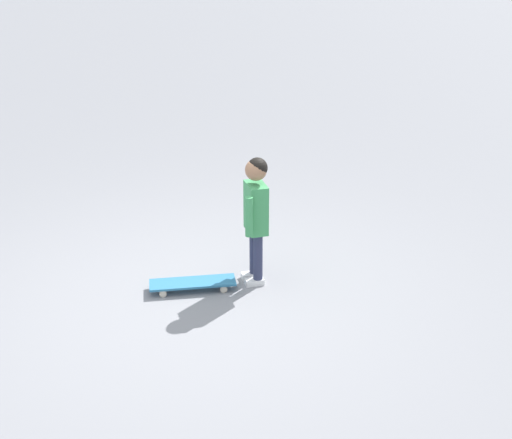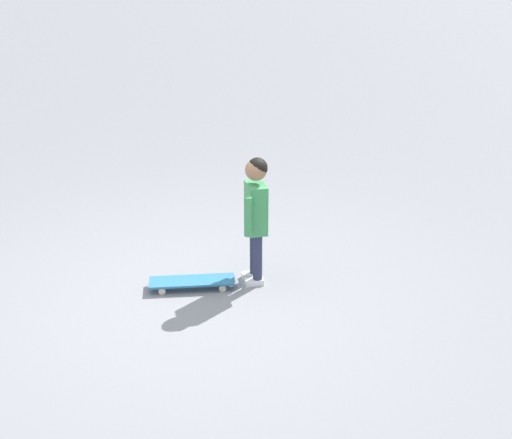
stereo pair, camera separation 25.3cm
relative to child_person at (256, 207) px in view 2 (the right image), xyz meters
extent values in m
plane|color=gray|center=(-0.38, 0.50, -0.66)|extent=(50.00, 50.00, 0.00)
cylinder|color=#2D3351|center=(-0.05, -0.02, -0.42)|extent=(0.08, 0.08, 0.42)
cube|color=white|center=(-0.06, 0.01, -0.63)|extent=(0.13, 0.17, 0.05)
cylinder|color=#2D3351|center=(0.05, 0.02, -0.42)|extent=(0.08, 0.08, 0.42)
cube|color=white|center=(0.04, 0.05, -0.63)|extent=(0.13, 0.17, 0.05)
cube|color=#3F9959|center=(0.00, 0.00, -0.01)|extent=(0.27, 0.21, 0.40)
cylinder|color=#3F9959|center=(-0.18, 0.04, -0.01)|extent=(0.06, 0.06, 0.32)
cylinder|color=#3F9959|center=(0.17, -0.01, -0.01)|extent=(0.06, 0.06, 0.32)
sphere|color=#9E7051|center=(0.00, 0.00, 0.31)|extent=(0.17, 0.17, 0.17)
sphere|color=black|center=(0.00, -0.01, 0.32)|extent=(0.16, 0.16, 0.16)
cube|color=teal|center=(-0.17, 0.50, -0.59)|extent=(0.32, 0.71, 0.02)
cube|color=#B7B7BC|center=(-0.22, 0.73, -0.61)|extent=(0.11, 0.05, 0.02)
cube|color=#B7B7BC|center=(-0.13, 0.26, -0.61)|extent=(0.11, 0.05, 0.02)
cylinder|color=beige|center=(-0.30, 0.72, -0.63)|extent=(0.04, 0.06, 0.06)
cylinder|color=beige|center=(-0.15, 0.75, -0.63)|extent=(0.04, 0.06, 0.06)
cylinder|color=beige|center=(-0.20, 0.25, -0.63)|extent=(0.04, 0.06, 0.06)
cylinder|color=beige|center=(-0.05, 0.28, -0.63)|extent=(0.04, 0.06, 0.06)
camera|label=1|loc=(-5.01, -0.28, 2.10)|focal=48.81mm
camera|label=2|loc=(-4.99, -0.53, 2.10)|focal=48.81mm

